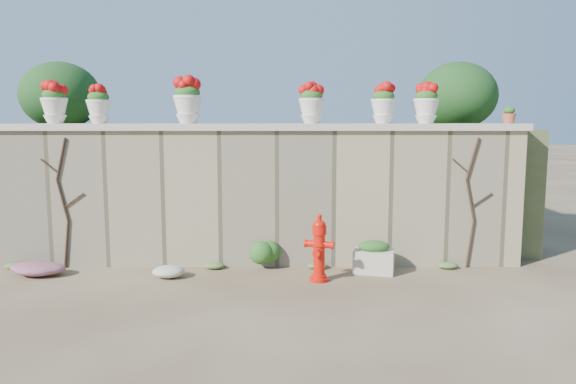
{
  "coord_description": "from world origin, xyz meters",
  "views": [
    {
      "loc": [
        0.54,
        -6.44,
        2.18
      ],
      "look_at": [
        0.57,
        1.4,
        1.14
      ],
      "focal_mm": 35.0,
      "sensor_mm": 36.0,
      "label": 1
    }
  ],
  "objects_px": {
    "fire_hydrant": "(319,248)",
    "urn_pot_0": "(54,103)",
    "planter_box": "(374,258)",
    "terracotta_pot": "(509,116)"
  },
  "relations": [
    {
      "from": "fire_hydrant",
      "to": "urn_pot_0",
      "type": "relative_size",
      "value": 1.52
    },
    {
      "from": "planter_box",
      "to": "terracotta_pot",
      "type": "bearing_deg",
      "value": 28.1
    },
    {
      "from": "fire_hydrant",
      "to": "planter_box",
      "type": "distance_m",
      "value": 0.92
    },
    {
      "from": "fire_hydrant",
      "to": "terracotta_pot",
      "type": "distance_m",
      "value": 3.44
    },
    {
      "from": "planter_box",
      "to": "terracotta_pot",
      "type": "height_order",
      "value": "terracotta_pot"
    },
    {
      "from": "urn_pot_0",
      "to": "terracotta_pot",
      "type": "bearing_deg",
      "value": -0.0
    },
    {
      "from": "urn_pot_0",
      "to": "terracotta_pot",
      "type": "distance_m",
      "value": 6.62
    },
    {
      "from": "fire_hydrant",
      "to": "planter_box",
      "type": "relative_size",
      "value": 1.46
    },
    {
      "from": "fire_hydrant",
      "to": "urn_pot_0",
      "type": "xyz_separation_m",
      "value": [
        -3.81,
        0.9,
        1.94
      ]
    },
    {
      "from": "planter_box",
      "to": "terracotta_pot",
      "type": "distance_m",
      "value": 2.88
    }
  ]
}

